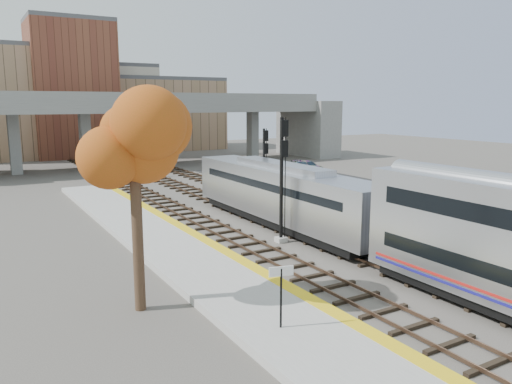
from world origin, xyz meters
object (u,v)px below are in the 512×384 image
car_a (275,181)px  car_c (308,166)px  car_b (274,173)px  signal_mast_near (282,180)px  signal_mast_mid (264,171)px  signal_mast_far (131,143)px  tree (133,142)px  locomotive (281,193)px

car_a → car_c: bearing=61.2°
car_b → car_c: car_c is taller
signal_mast_near → signal_mast_mid: size_ratio=1.18×
car_c → signal_mast_mid: bearing=-145.8°
signal_mast_far → car_c: size_ratio=1.74×
signal_mast_mid → car_b: 16.14m
car_b → car_a: bearing=-119.4°
car_b → car_c: (6.56, 2.57, 0.06)m
car_c → tree: bearing=-146.1°
locomotive → car_a: bearing=59.0°
locomotive → car_c: size_ratio=4.36×
locomotive → signal_mast_mid: size_ratio=3.02×
locomotive → signal_mast_near: bearing=-122.6°
signal_mast_near → signal_mast_far: bearing=90.0°
signal_mast_near → car_b: size_ratio=2.15×
locomotive → signal_mast_far: signal_mast_far is taller
locomotive → car_a: 16.51m
tree → car_a: bearing=47.4°
signal_mast_mid → tree: (-14.46, -14.12, 3.80)m
tree → car_a: size_ratio=2.91×
signal_mast_mid → car_a: signal_mast_mid is taller
car_a → tree: bearing=-108.6°
locomotive → signal_mast_far: 27.23m
signal_mast_mid → signal_mast_far: bearing=100.7°
signal_mast_near → signal_mast_mid: signal_mast_near is taller
signal_mast_far → car_b: bearing=-32.8°
locomotive → signal_mast_mid: 5.87m
signal_mast_far → locomotive: bearing=-85.6°
locomotive → signal_mast_mid: bearing=69.9°
car_a → car_b: 5.22m
signal_mast_near → car_c: bearing=50.9°
tree → car_c: (30.17, 29.77, -6.11)m
signal_mast_near → car_a: 20.56m
car_c → car_a: bearing=-153.5°
signal_mast_mid → signal_mast_far: 22.03m
signal_mast_near → car_a: size_ratio=2.38×
tree → car_a: (20.91, 22.73, -6.21)m
car_b → tree: bearing=-129.1°
signal_mast_near → signal_mast_mid: 9.70m
locomotive → car_c: (17.72, 21.12, -1.60)m
signal_mast_far → car_a: signal_mast_far is taller
signal_mast_mid → car_b: size_ratio=1.82×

